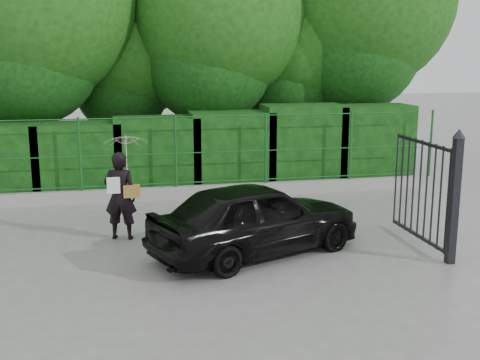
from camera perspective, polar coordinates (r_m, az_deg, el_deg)
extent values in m
plane|color=gray|center=(10.89, -5.77, -7.38)|extent=(80.00, 80.00, 0.00)
cube|color=#9E9E99|center=(15.16, -7.54, -1.26)|extent=(14.00, 0.25, 0.30)
cylinder|color=#15511C|center=(14.95, -14.93, 2.35)|extent=(0.06, 0.06, 1.80)
cylinder|color=#15511C|center=(14.99, -6.12, 2.71)|extent=(0.06, 0.06, 1.80)
cylinder|color=#15511C|center=(15.37, 2.45, 3.00)|extent=(0.06, 0.06, 1.80)
cylinder|color=#15511C|center=(16.08, 10.44, 3.21)|extent=(0.06, 0.06, 1.80)
cylinder|color=#15511C|center=(17.07, 17.64, 3.35)|extent=(0.06, 0.06, 1.80)
cylinder|color=#15511C|center=(15.10, -7.56, -0.34)|extent=(13.60, 0.03, 0.03)
cylinder|color=#15511C|center=(14.96, -7.64, 2.46)|extent=(13.60, 0.03, 0.03)
cylinder|color=#15511C|center=(14.84, -7.74, 5.89)|extent=(13.60, 0.03, 0.03)
cube|color=black|center=(15.99, -15.05, 1.96)|extent=(2.20, 1.20, 1.86)
cube|color=black|center=(15.98, -7.88, 2.44)|extent=(2.20, 1.20, 1.96)
cube|color=black|center=(16.21, -0.81, 2.87)|extent=(2.20, 1.20, 2.06)
cube|color=black|center=(16.69, 5.96, 3.33)|extent=(2.20, 1.20, 2.21)
cube|color=black|center=(17.39, 12.27, 3.41)|extent=(2.20, 1.20, 2.17)
cylinder|color=black|center=(17.60, -18.25, 7.00)|extent=(0.36, 0.36, 4.50)
sphere|color=#14470F|center=(17.60, -18.84, 15.78)|extent=(5.40, 5.40, 5.40)
cylinder|color=black|center=(18.84, -10.08, 5.80)|extent=(0.36, 0.36, 3.25)
sphere|color=#14470F|center=(18.73, -10.30, 11.73)|extent=(3.90, 3.90, 3.90)
cylinder|color=black|center=(18.04, -2.02, 7.30)|extent=(0.36, 0.36, 4.25)
sphere|color=#14470F|center=(18.01, -2.08, 15.41)|extent=(5.10, 5.10, 5.10)
cylinder|color=black|center=(19.32, 5.02, 6.46)|extent=(0.36, 0.36, 3.50)
sphere|color=#14470F|center=(19.23, 5.13, 12.70)|extent=(4.20, 4.20, 4.20)
cylinder|color=black|center=(19.56, 11.07, 8.19)|extent=(0.36, 0.36, 4.75)
cube|color=black|center=(10.91, 19.63, -1.97)|extent=(0.14, 0.14, 2.20)
cone|color=black|center=(10.70, 20.07, 4.18)|extent=(0.22, 0.22, 0.16)
cube|color=black|center=(12.11, 16.52, -5.07)|extent=(0.05, 2.00, 0.06)
cube|color=black|center=(11.73, 17.04, 3.38)|extent=(0.05, 2.00, 0.06)
cylinder|color=black|center=(11.08, 19.08, -1.98)|extent=(0.04, 0.04, 1.90)
cylinder|color=black|center=(11.29, 18.44, -1.68)|extent=(0.04, 0.04, 1.90)
cylinder|color=black|center=(11.50, 17.83, -1.40)|extent=(0.04, 0.04, 1.90)
cylinder|color=black|center=(11.72, 17.24, -1.13)|extent=(0.04, 0.04, 1.90)
cylinder|color=black|center=(11.93, 16.66, -0.86)|extent=(0.04, 0.04, 1.90)
cylinder|color=black|center=(12.15, 16.11, -0.61)|extent=(0.04, 0.04, 1.90)
cylinder|color=black|center=(12.36, 15.58, -0.36)|extent=(0.04, 0.04, 1.90)
cylinder|color=black|center=(12.58, 15.07, -0.12)|extent=(0.04, 0.04, 1.90)
cylinder|color=black|center=(12.80, 14.57, 0.11)|extent=(0.04, 0.04, 1.90)
imported|color=black|center=(11.94, -11.28, -1.47)|extent=(0.72, 0.56, 1.74)
imported|color=#F5D3DB|center=(11.83, -10.71, 2.35)|extent=(0.86, 0.88, 0.79)
cube|color=olive|center=(11.84, -10.23, -1.04)|extent=(0.32, 0.15, 0.24)
cube|color=white|center=(11.77, -11.91, -0.50)|extent=(0.25, 0.02, 0.32)
imported|color=black|center=(10.87, 1.51, -3.61)|extent=(4.29, 3.00, 1.36)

